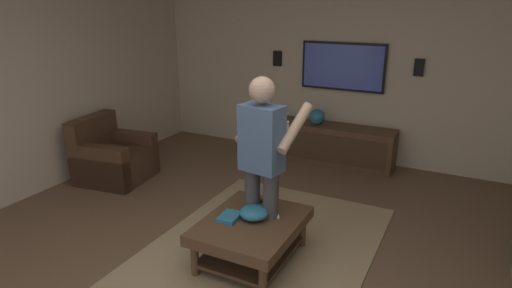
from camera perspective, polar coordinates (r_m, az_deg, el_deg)
wall_back_tv at (r=6.27m, az=13.06°, el=10.20°), size 0.10×6.27×2.75m
area_rug at (r=4.19m, az=0.72°, el=-13.60°), size 2.70×1.96×0.01m
armchair at (r=5.89m, az=-18.38°, el=-1.84°), size 0.90×0.91×0.82m
coffee_table at (r=3.88m, az=-0.60°, el=-11.38°), size 1.00×0.80×0.40m
media_console at (r=6.24m, az=10.16°, el=-0.04°), size 0.45×1.70×0.55m
tv at (r=6.22m, az=11.39°, el=9.99°), size 0.05×1.18×0.66m
person_standing at (r=3.74m, az=0.90°, el=-1.78°), size 0.59×0.60×1.64m
bowl at (r=3.84m, az=-0.25°, el=-9.02°), size 0.26×0.26×0.12m
remote_white at (r=3.87m, az=1.96°, el=-9.54°), size 0.11×0.15×0.02m
remote_black at (r=4.13m, az=0.15°, el=-7.62°), size 0.15×0.11×0.02m
book at (r=3.86m, az=-3.51°, el=-9.59°), size 0.23×0.17×0.04m
vase_round at (r=6.17m, az=8.07°, el=3.59°), size 0.22×0.22×0.22m
wall_speaker_left at (r=6.04m, az=20.73°, el=9.44°), size 0.06×0.12×0.22m
wall_speaker_right at (r=6.57m, az=2.85°, el=11.22°), size 0.06×0.12×0.22m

